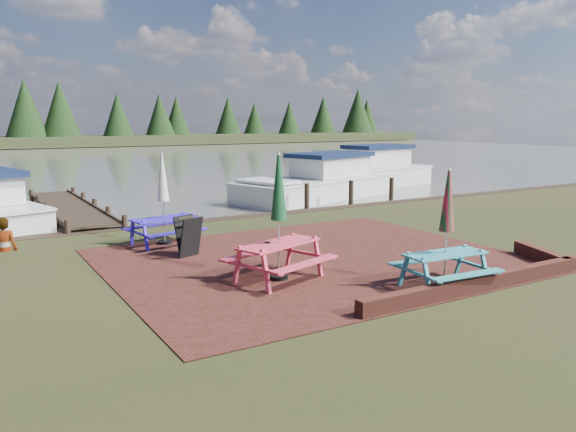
# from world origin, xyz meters

# --- Properties ---
(ground) EXTENTS (120.00, 120.00, 0.00)m
(ground) POSITION_xyz_m (0.00, 0.00, 0.00)
(ground) COLOR black
(ground) RESTS_ON ground
(paving) EXTENTS (9.00, 7.50, 0.02)m
(paving) POSITION_xyz_m (0.00, 1.00, 0.01)
(paving) COLOR #371911
(paving) RESTS_ON ground
(brick_wall) EXTENTS (6.21, 1.79, 0.30)m
(brick_wall) POSITION_xyz_m (2.15, -2.42, 0.15)
(brick_wall) COLOR #4C1E16
(brick_wall) RESTS_ON ground
(water) EXTENTS (120.00, 60.00, 0.02)m
(water) POSITION_xyz_m (0.00, 37.00, 0.00)
(water) COLOR #4A4840
(water) RESTS_ON ground
(far_treeline) EXTENTS (120.00, 10.00, 8.10)m
(far_treeline) POSITION_xyz_m (0.00, 66.00, 3.28)
(far_treeline) COLOR black
(far_treeline) RESTS_ON ground
(picnic_table_teal) EXTENTS (1.72, 1.55, 2.25)m
(picnic_table_teal) POSITION_xyz_m (0.96, -2.07, 0.79)
(picnic_table_teal) COLOR teal
(picnic_table_teal) RESTS_ON ground
(picnic_table_red) EXTENTS (2.22, 2.09, 2.51)m
(picnic_table_red) POSITION_xyz_m (-1.49, -0.02, 0.88)
(picnic_table_red) COLOR #CA334A
(picnic_table_red) RESTS_ON ground
(picnic_table_blue) EXTENTS (1.92, 1.78, 2.31)m
(picnic_table_blue) POSITION_xyz_m (-2.39, 4.30, 0.81)
(picnic_table_blue) COLOR #2B17B2
(picnic_table_blue) RESTS_ON ground
(chalkboard) EXTENTS (0.63, 0.75, 0.95)m
(chalkboard) POSITION_xyz_m (-2.32, 2.77, 0.49)
(chalkboard) COLOR black
(chalkboard) RESTS_ON ground
(jetty) EXTENTS (1.76, 9.08, 1.00)m
(jetty) POSITION_xyz_m (-3.50, 11.28, 0.11)
(jetty) COLOR black
(jetty) RESTS_ON ground
(boat_near) EXTENTS (8.33, 4.81, 2.13)m
(boat_near) POSITION_xyz_m (6.53, 10.46, 0.44)
(boat_near) COLOR beige
(boat_near) RESTS_ON ground
(boat_far) EXTENTS (7.59, 3.43, 2.29)m
(boat_far) POSITION_xyz_m (11.23, 12.97, 0.48)
(boat_far) COLOR beige
(boat_far) RESTS_ON ground
(person) EXTENTS (0.70, 0.57, 1.66)m
(person) POSITION_xyz_m (-5.99, 5.60, 0.83)
(person) COLOR gray
(person) RESTS_ON ground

